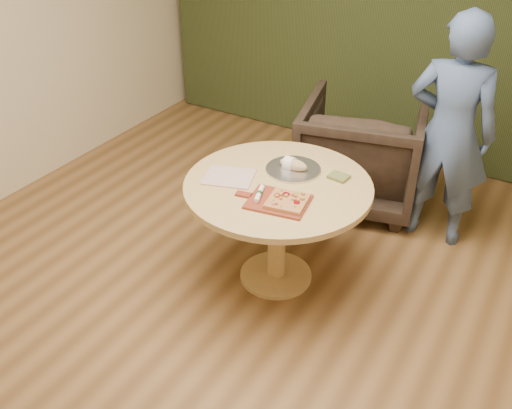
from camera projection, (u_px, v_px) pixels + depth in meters
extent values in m
cube|color=olive|center=(226.00, 340.00, 3.46)|extent=(5.00, 6.00, 0.02)
cube|color=#263216|center=(410.00, 2.00, 4.79)|extent=(4.80, 0.14, 2.78)
cylinder|color=#DAB570|center=(276.00, 275.00, 3.94)|extent=(0.49, 0.49, 0.03)
cylinder|color=#DAB570|center=(277.00, 235.00, 3.75)|extent=(0.12, 0.12, 0.68)
cylinder|color=#DAB570|center=(278.00, 186.00, 3.55)|extent=(1.18, 1.18, 0.04)
cube|color=brown|center=(278.00, 202.00, 3.35)|extent=(0.39, 0.33, 0.01)
cube|color=brown|center=(244.00, 195.00, 3.41)|extent=(0.11, 0.07, 0.01)
cube|color=tan|center=(287.00, 201.00, 3.32)|extent=(0.25, 0.25, 0.02)
cylinder|color=maroon|center=(286.00, 194.00, 3.36)|extent=(0.04, 0.04, 0.00)
cylinder|color=maroon|center=(278.00, 195.00, 3.35)|extent=(0.05, 0.05, 0.00)
cylinder|color=maroon|center=(297.00, 202.00, 3.28)|extent=(0.04, 0.04, 0.00)
cube|color=#D0894E|center=(276.00, 203.00, 3.26)|extent=(0.03, 0.03, 0.01)
cube|color=#D0894E|center=(303.00, 194.00, 3.35)|extent=(0.03, 0.03, 0.01)
cube|color=#D0894E|center=(293.00, 195.00, 3.34)|extent=(0.03, 0.03, 0.01)
cube|color=#D0894E|center=(281.00, 194.00, 3.35)|extent=(0.02, 0.02, 0.01)
cube|color=#D0894E|center=(295.00, 196.00, 3.33)|extent=(0.03, 0.03, 0.01)
cube|color=#D0894E|center=(281.00, 198.00, 3.31)|extent=(0.02, 0.02, 0.01)
cube|color=#D0894E|center=(286.00, 196.00, 3.33)|extent=(0.02, 0.02, 0.01)
cube|color=#D0894E|center=(302.00, 199.00, 3.31)|extent=(0.03, 0.03, 0.01)
cube|color=#D0894E|center=(294.00, 200.00, 3.30)|extent=(0.02, 0.02, 0.01)
cube|color=#D0894E|center=(277.00, 196.00, 3.33)|extent=(0.03, 0.03, 0.01)
cube|color=#2E741B|center=(297.00, 194.00, 3.36)|extent=(0.01, 0.01, 0.00)
cube|color=#2E741B|center=(282.00, 197.00, 3.33)|extent=(0.01, 0.01, 0.00)
cube|color=#2E741B|center=(299.00, 200.00, 3.30)|extent=(0.01, 0.01, 0.00)
cube|color=#2E741B|center=(295.00, 207.00, 3.24)|extent=(0.01, 0.01, 0.00)
cube|color=#2E741B|center=(280.00, 193.00, 3.37)|extent=(0.01, 0.01, 0.00)
cube|color=#2E741B|center=(281.00, 206.00, 3.25)|extent=(0.01, 0.01, 0.00)
cube|color=#2E741B|center=(282.00, 191.00, 3.39)|extent=(0.01, 0.01, 0.00)
cube|color=#2E741B|center=(274.00, 200.00, 3.30)|extent=(0.01, 0.01, 0.00)
cube|color=#2E741B|center=(282.00, 196.00, 3.34)|extent=(0.01, 0.01, 0.00)
cube|color=#97547A|center=(289.00, 195.00, 3.35)|extent=(0.03, 0.02, 0.00)
cube|color=#97547A|center=(292.00, 199.00, 3.31)|extent=(0.02, 0.03, 0.00)
cube|color=#97547A|center=(273.00, 204.00, 3.27)|extent=(0.03, 0.02, 0.00)
cube|color=#97547A|center=(281.00, 195.00, 3.35)|extent=(0.03, 0.01, 0.00)
cube|color=#97547A|center=(284.00, 192.00, 3.38)|extent=(0.03, 0.02, 0.00)
cylinder|color=white|center=(259.00, 194.00, 3.38)|extent=(0.08, 0.17, 0.03)
cylinder|color=#194C26|center=(259.00, 194.00, 3.38)|extent=(0.04, 0.03, 0.03)
cube|color=silver|center=(263.00, 186.00, 3.46)|extent=(0.03, 0.04, 0.00)
cube|color=white|center=(229.00, 177.00, 3.60)|extent=(0.36, 0.33, 0.01)
cylinder|color=silver|center=(293.00, 170.00, 3.68)|extent=(0.35, 0.35, 0.01)
cylinder|color=silver|center=(293.00, 169.00, 3.67)|extent=(0.36, 0.36, 0.02)
ellipsoid|color=tan|center=(293.00, 164.00, 3.65)|extent=(0.19, 0.08, 0.07)
cylinder|color=white|center=(289.00, 163.00, 3.67)|extent=(0.06, 0.09, 0.09)
cube|color=#505D2A|center=(339.00, 177.00, 3.59)|extent=(0.13, 0.11, 0.02)
imported|color=black|center=(362.00, 148.00, 4.55)|extent=(1.10, 1.05, 0.95)
imported|color=#445D8B|center=(450.00, 133.00, 3.92)|extent=(0.64, 0.44, 1.69)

